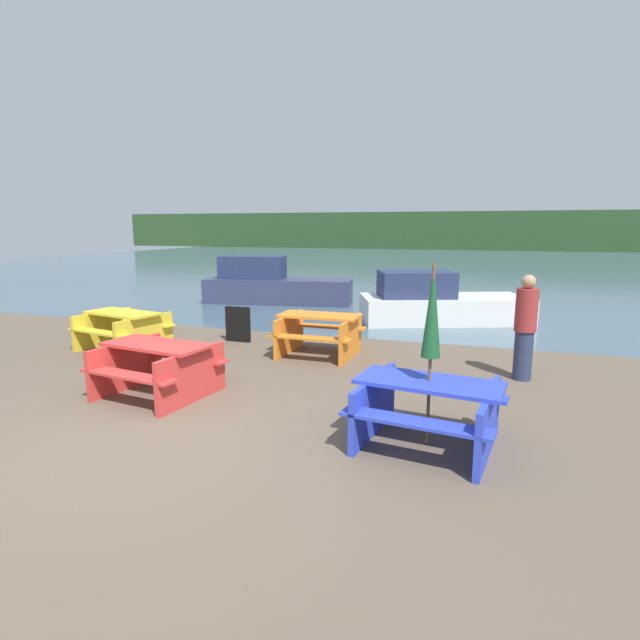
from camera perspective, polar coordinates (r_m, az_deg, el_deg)
The scene contains 12 objects.
ground_plane at distance 6.07m, azimuth -19.49°, elevation -13.40°, with size 60.00×60.00×0.00m, color brown.
water at distance 35.67m, azimuth 12.65°, elevation 6.48°, with size 60.00×50.00×0.00m.
far_treeline at distance 55.53m, azimuth 14.85°, elevation 9.84°, with size 80.00×1.60×4.00m.
picnic_table_blue at distance 5.75m, azimuth 12.27°, elevation -9.58°, with size 1.74×1.58×0.74m.
picnic_table_red at distance 7.57m, azimuth -18.07°, elevation -4.84°, with size 1.73×1.59×0.77m.
picnic_table_yellow at distance 10.68m, azimuth -21.59°, elevation -0.73°, with size 1.76×1.66×0.75m.
picnic_table_orange at distance 9.46m, azimuth -0.07°, elevation -1.26°, with size 1.52×1.39×0.78m.
umbrella_darkgreen at distance 5.48m, azimuth 12.70°, elevation 0.78°, with size 0.21×0.21×2.04m.
boat at distance 13.17m, azimuth 13.24°, elevation 1.90°, with size 4.51×3.13×1.30m.
boat_second at distance 16.05m, azimuth -5.44°, elevation 3.92°, with size 4.79×1.97×1.49m.
person at distance 8.48m, azimuth 22.40°, elevation -0.82°, with size 0.34×0.34×1.68m.
signboard at distance 10.71m, azimuth -9.36°, elevation -0.48°, with size 0.55×0.08×0.75m.
Camera 1 is at (3.50, -4.33, 2.41)m, focal length 28.00 mm.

